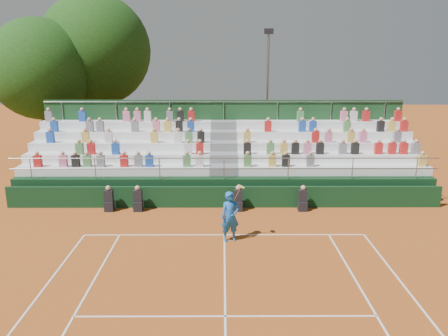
{
  "coord_description": "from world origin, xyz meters",
  "views": [
    {
      "loc": [
        -0.07,
        -15.89,
        6.89
      ],
      "look_at": [
        0.0,
        3.5,
        1.8
      ],
      "focal_mm": 35.0,
      "sensor_mm": 36.0,
      "label": 1
    }
  ],
  "objects_px": {
    "tree_west": "(41,69)",
    "tree_east": "(95,50)",
    "floodlight_mast": "(268,84)",
    "tennis_player": "(230,217)"
  },
  "relations": [
    {
      "from": "tree_west",
      "to": "tree_east",
      "type": "relative_size",
      "value": 0.84
    },
    {
      "from": "tree_west",
      "to": "tree_east",
      "type": "bearing_deg",
      "value": 43.78
    },
    {
      "from": "tree_west",
      "to": "floodlight_mast",
      "type": "height_order",
      "value": "tree_west"
    },
    {
      "from": "tree_east",
      "to": "floodlight_mast",
      "type": "bearing_deg",
      "value": -3.56
    },
    {
      "from": "tennis_player",
      "to": "tree_east",
      "type": "height_order",
      "value": "tree_east"
    },
    {
      "from": "tree_west",
      "to": "tree_east",
      "type": "distance_m",
      "value": 4.01
    },
    {
      "from": "tree_east",
      "to": "floodlight_mast",
      "type": "xyz_separation_m",
      "value": [
        11.65,
        -0.72,
        -2.18
      ]
    },
    {
      "from": "tennis_player",
      "to": "tree_west",
      "type": "relative_size",
      "value": 0.24
    },
    {
      "from": "tree_west",
      "to": "floodlight_mast",
      "type": "relative_size",
      "value": 1.07
    },
    {
      "from": "tennis_player",
      "to": "tree_east",
      "type": "distance_m",
      "value": 18.69
    }
  ]
}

